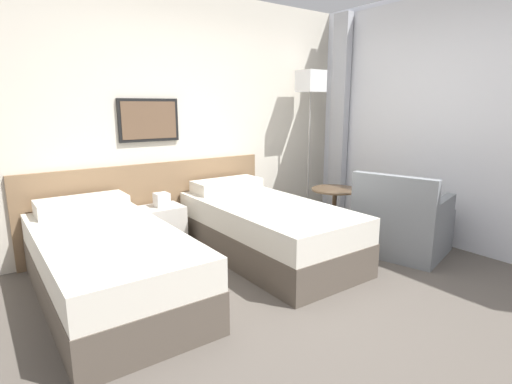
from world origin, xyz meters
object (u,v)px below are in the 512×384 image
at_px(bed_near_window, 266,229).
at_px(side_table, 334,205).
at_px(armchair, 401,226).
at_px(nightstand, 163,227).
at_px(floor_lamp, 311,91).
at_px(bed_near_door, 109,264).

xyz_separation_m(bed_near_window, side_table, (0.86, -0.11, 0.15)).
bearing_deg(side_table, armchair, -62.23).
xyz_separation_m(bed_near_window, armchair, (1.20, -0.74, -0.00)).
distance_m(bed_near_window, nightstand, 1.09).
bearing_deg(floor_lamp, nightstand, 178.07).
distance_m(nightstand, floor_lamp, 2.44).
bearing_deg(bed_near_door, armchair, -15.08).
distance_m(bed_near_window, floor_lamp, 1.97).
xyz_separation_m(nightstand, armchair, (1.97, -1.50, 0.03)).
bearing_deg(bed_near_door, floor_lamp, 14.09).
height_order(nightstand, floor_lamp, floor_lamp).
relative_size(bed_near_door, bed_near_window, 1.00).
height_order(nightstand, armchair, armchair).
height_order(bed_near_door, floor_lamp, floor_lamp).
distance_m(floor_lamp, armchair, 1.99).
bearing_deg(bed_near_window, bed_near_door, 180.00).
bearing_deg(floor_lamp, side_table, -113.69).
height_order(bed_near_window, side_table, bed_near_window).
height_order(side_table, armchair, armchair).
relative_size(floor_lamp, side_table, 3.15).
relative_size(nightstand, armchair, 0.62).
height_order(floor_lamp, armchair, floor_lamp).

